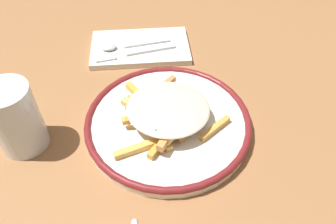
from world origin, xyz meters
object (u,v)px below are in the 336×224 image
at_px(water_glass, 16,117).
at_px(napkin, 140,47).
at_px(plate, 168,122).
at_px(fries_heap, 166,111).
at_px(fork, 136,52).
at_px(spoon, 124,46).

bearing_deg(water_glass, napkin, -42.59).
distance_m(plate, napkin, 0.24).
distance_m(fries_heap, water_glass, 0.24).
xyz_separation_m(napkin, fork, (-0.03, 0.01, 0.01)).
bearing_deg(fork, water_glass, 135.18).
relative_size(plate, fries_heap, 1.44).
bearing_deg(fork, napkin, -22.21).
distance_m(plate, water_glass, 0.25).
bearing_deg(napkin, plate, -173.32).
bearing_deg(plate, fork, 10.88).
relative_size(spoon, water_glass, 1.28).
bearing_deg(water_glass, fries_heap, -90.89).
relative_size(napkin, spoon, 1.42).
relative_size(fork, water_glass, 1.48).
distance_m(napkin, fork, 0.03).
height_order(napkin, fork, fork).
relative_size(plate, napkin, 1.33).
bearing_deg(napkin, fries_heap, -174.24).
xyz_separation_m(fork, spoon, (0.03, 0.02, 0.00)).
height_order(fries_heap, napkin, fries_heap).
height_order(napkin, water_glass, water_glass).
height_order(napkin, spoon, spoon).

